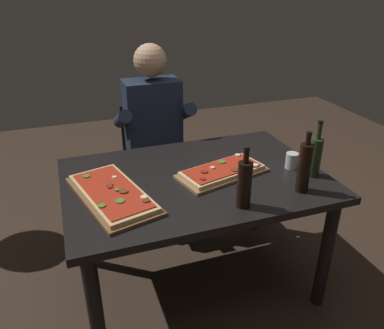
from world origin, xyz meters
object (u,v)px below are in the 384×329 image
object	(u,v)px
wine_bottle_dark	(244,183)
oil_bottle_amber	(304,167)
dining_table	(195,192)
pizza_rectangular_left	(112,194)
diner_chair	(152,157)
seated_diner	(155,131)
tumbler_near_camera	(292,161)
pizza_rectangular_front	(222,171)
vinegar_bottle_green	(315,156)

from	to	relation	value
wine_bottle_dark	oil_bottle_amber	world-z (taller)	oil_bottle_amber
dining_table	pizza_rectangular_left	world-z (taller)	pizza_rectangular_left
diner_chair	seated_diner	distance (m)	0.28
wine_bottle_dark	oil_bottle_amber	distance (m)	0.35
oil_bottle_amber	tumbler_near_camera	xyz separation A→B (m)	(0.09, 0.24, -0.09)
dining_table	pizza_rectangular_front	distance (m)	0.19
pizza_rectangular_front	wine_bottle_dark	bearing A→B (deg)	-95.77
vinegar_bottle_green	tumbler_near_camera	size ratio (longest dim) A/B	3.51
diner_chair	vinegar_bottle_green	bearing A→B (deg)	-58.36
dining_table	pizza_rectangular_front	world-z (taller)	pizza_rectangular_front
oil_bottle_amber	vinegar_bottle_green	bearing A→B (deg)	38.58
dining_table	seated_diner	distance (m)	0.74
dining_table	vinegar_bottle_green	xyz separation A→B (m)	(0.61, -0.20, 0.21)
dining_table	seated_diner	bearing A→B (deg)	92.83
pizza_rectangular_front	tumbler_near_camera	size ratio (longest dim) A/B	5.92
wine_bottle_dark	pizza_rectangular_front	bearing A→B (deg)	84.23
vinegar_bottle_green	oil_bottle_amber	bearing A→B (deg)	-141.42
wine_bottle_dark	tumbler_near_camera	distance (m)	0.52
seated_diner	dining_table	bearing A→B (deg)	-87.17
dining_table	oil_bottle_amber	world-z (taller)	oil_bottle_amber
diner_chair	seated_diner	bearing A→B (deg)	-90.00
vinegar_bottle_green	pizza_rectangular_front	bearing A→B (deg)	159.94
diner_chair	pizza_rectangular_left	bearing A→B (deg)	-114.47
tumbler_near_camera	diner_chair	world-z (taller)	diner_chair
pizza_rectangular_front	tumbler_near_camera	world-z (taller)	tumbler_near_camera
vinegar_bottle_green	seated_diner	size ratio (longest dim) A/B	0.24
wine_bottle_dark	seated_diner	distance (m)	1.10
pizza_rectangular_left	pizza_rectangular_front	bearing A→B (deg)	3.85
dining_table	tumbler_near_camera	size ratio (longest dim) A/B	15.59
pizza_rectangular_left	seated_diner	xyz separation A→B (m)	(0.42, 0.80, -0.02)
tumbler_near_camera	seated_diner	distance (m)	1.00
pizza_rectangular_left	vinegar_bottle_green	bearing A→B (deg)	-6.87
pizza_rectangular_left	diner_chair	distance (m)	1.05
pizza_rectangular_front	tumbler_near_camera	xyz separation A→B (m)	(0.40, -0.05, 0.02)
pizza_rectangular_left	wine_bottle_dark	xyz separation A→B (m)	(0.57, -0.28, 0.10)
pizza_rectangular_front	diner_chair	distance (m)	0.94
dining_table	tumbler_near_camera	world-z (taller)	tumbler_near_camera
oil_bottle_amber	seated_diner	xyz separation A→B (m)	(-0.50, 1.05, -0.13)
wine_bottle_dark	oil_bottle_amber	xyz separation A→B (m)	(0.34, 0.03, 0.01)
dining_table	vinegar_bottle_green	size ratio (longest dim) A/B	4.44
pizza_rectangular_front	vinegar_bottle_green	world-z (taller)	vinegar_bottle_green
seated_diner	vinegar_bottle_green	bearing A→B (deg)	-55.18
pizza_rectangular_front	oil_bottle_amber	xyz separation A→B (m)	(0.31, -0.29, 0.11)
pizza_rectangular_left	diner_chair	world-z (taller)	diner_chair
pizza_rectangular_left	seated_diner	size ratio (longest dim) A/B	0.48
dining_table	pizza_rectangular_front	xyz separation A→B (m)	(0.15, -0.03, 0.11)
pizza_rectangular_left	tumbler_near_camera	world-z (taller)	tumbler_near_camera
dining_table	seated_diner	world-z (taller)	seated_diner
pizza_rectangular_front	tumbler_near_camera	distance (m)	0.41
vinegar_bottle_green	seated_diner	bearing A→B (deg)	124.82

